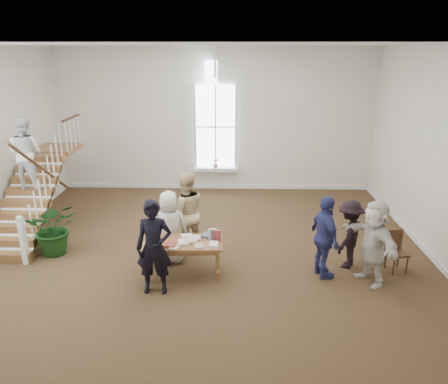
{
  "coord_description": "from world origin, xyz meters",
  "views": [
    {
      "loc": [
        0.64,
        -9.28,
        4.45
      ],
      "look_at": [
        0.38,
        0.4,
        1.23
      ],
      "focal_mm": 35.0,
      "sensor_mm": 36.0,
      "label": 1
    }
  ],
  "objects_px": {
    "police_officer": "(154,247)",
    "woman_cluster_a": "(325,237)",
    "woman_cluster_b": "(349,234)",
    "person_yellow": "(186,213)",
    "elderly_woman": "(170,227)",
    "floor_plant": "(54,228)",
    "library_table": "(184,245)",
    "woman_cluster_c": "(373,242)",
    "side_chair": "(396,249)"
  },
  "relations": [
    {
      "from": "police_officer",
      "to": "woman_cluster_a",
      "type": "xyz_separation_m",
      "value": [
        3.28,
        0.67,
        -0.06
      ]
    },
    {
      "from": "woman_cluster_a",
      "to": "woman_cluster_b",
      "type": "distance_m",
      "value": 0.76
    },
    {
      "from": "person_yellow",
      "to": "woman_cluster_b",
      "type": "distance_m",
      "value": 3.54
    },
    {
      "from": "elderly_woman",
      "to": "woman_cluster_b",
      "type": "relative_size",
      "value": 1.09
    },
    {
      "from": "police_officer",
      "to": "floor_plant",
      "type": "distance_m",
      "value": 3.01
    },
    {
      "from": "library_table",
      "to": "woman_cluster_a",
      "type": "height_order",
      "value": "woman_cluster_a"
    },
    {
      "from": "floor_plant",
      "to": "person_yellow",
      "type": "bearing_deg",
      "value": 3.27
    },
    {
      "from": "police_officer",
      "to": "woman_cluster_b",
      "type": "height_order",
      "value": "police_officer"
    },
    {
      "from": "library_table",
      "to": "police_officer",
      "type": "height_order",
      "value": "police_officer"
    },
    {
      "from": "woman_cluster_b",
      "to": "floor_plant",
      "type": "height_order",
      "value": "woman_cluster_b"
    },
    {
      "from": "library_table",
      "to": "woman_cluster_c",
      "type": "bearing_deg",
      "value": -4.96
    },
    {
      "from": "police_officer",
      "to": "woman_cluster_a",
      "type": "bearing_deg",
      "value": 10.11
    },
    {
      "from": "side_chair",
      "to": "woman_cluster_c",
      "type": "bearing_deg",
      "value": -155.02
    },
    {
      "from": "woman_cluster_b",
      "to": "woman_cluster_c",
      "type": "xyz_separation_m",
      "value": [
        0.3,
        -0.65,
        0.12
      ]
    },
    {
      "from": "library_table",
      "to": "elderly_woman",
      "type": "height_order",
      "value": "elderly_woman"
    },
    {
      "from": "police_officer",
      "to": "elderly_woman",
      "type": "relative_size",
      "value": 1.15
    },
    {
      "from": "elderly_woman",
      "to": "woman_cluster_b",
      "type": "height_order",
      "value": "elderly_woman"
    },
    {
      "from": "library_table",
      "to": "floor_plant",
      "type": "distance_m",
      "value": 3.15
    },
    {
      "from": "library_table",
      "to": "woman_cluster_c",
      "type": "distance_m",
      "value": 3.73
    },
    {
      "from": "person_yellow",
      "to": "side_chair",
      "type": "bearing_deg",
      "value": 156.07
    },
    {
      "from": "woman_cluster_c",
      "to": "side_chair",
      "type": "height_order",
      "value": "woman_cluster_c"
    },
    {
      "from": "woman_cluster_a",
      "to": "woman_cluster_c",
      "type": "distance_m",
      "value": 0.92
    },
    {
      "from": "elderly_woman",
      "to": "side_chair",
      "type": "relative_size",
      "value": 1.85
    },
    {
      "from": "floor_plant",
      "to": "woman_cluster_b",
      "type": "bearing_deg",
      "value": -4.1
    },
    {
      "from": "woman_cluster_a",
      "to": "floor_plant",
      "type": "xyz_separation_m",
      "value": [
        -5.83,
        0.91,
        -0.25
      ]
    },
    {
      "from": "library_table",
      "to": "person_yellow",
      "type": "distance_m",
      "value": 1.14
    },
    {
      "from": "police_officer",
      "to": "woman_cluster_a",
      "type": "relative_size",
      "value": 1.07
    },
    {
      "from": "person_yellow",
      "to": "woman_cluster_a",
      "type": "bearing_deg",
      "value": 145.1
    },
    {
      "from": "woman_cluster_c",
      "to": "side_chair",
      "type": "xyz_separation_m",
      "value": [
        0.66,
        0.53,
        -0.38
      ]
    },
    {
      "from": "woman_cluster_b",
      "to": "woman_cluster_c",
      "type": "relative_size",
      "value": 0.86
    },
    {
      "from": "woman_cluster_b",
      "to": "woman_cluster_c",
      "type": "distance_m",
      "value": 0.73
    },
    {
      "from": "woman_cluster_c",
      "to": "person_yellow",
      "type": "bearing_deg",
      "value": -130.15
    },
    {
      "from": "person_yellow",
      "to": "library_table",
      "type": "bearing_deg",
      "value": 79.06
    },
    {
      "from": "library_table",
      "to": "side_chair",
      "type": "bearing_deg",
      "value": 2.41
    },
    {
      "from": "elderly_woman",
      "to": "woman_cluster_a",
      "type": "distance_m",
      "value": 3.23
    },
    {
      "from": "woman_cluster_a",
      "to": "woman_cluster_c",
      "type": "bearing_deg",
      "value": -118.21
    },
    {
      "from": "woman_cluster_c",
      "to": "woman_cluster_a",
      "type": "bearing_deg",
      "value": -124.0
    },
    {
      "from": "police_officer",
      "to": "elderly_woman",
      "type": "distance_m",
      "value": 1.26
    },
    {
      "from": "side_chair",
      "to": "woman_cluster_a",
      "type": "bearing_deg",
      "value": 178.02
    },
    {
      "from": "police_officer",
      "to": "floor_plant",
      "type": "bearing_deg",
      "value": 146.67
    },
    {
      "from": "woman_cluster_b",
      "to": "woman_cluster_a",
      "type": "bearing_deg",
      "value": -21.31
    },
    {
      "from": "police_officer",
      "to": "side_chair",
      "type": "height_order",
      "value": "police_officer"
    },
    {
      "from": "library_table",
      "to": "elderly_woman",
      "type": "relative_size",
      "value": 1.01
    },
    {
      "from": "woman_cluster_b",
      "to": "floor_plant",
      "type": "xyz_separation_m",
      "value": [
        -6.43,
        0.46,
        -0.12
      ]
    },
    {
      "from": "woman_cluster_a",
      "to": "person_yellow",
      "type": "bearing_deg",
      "value": 53.8
    },
    {
      "from": "police_officer",
      "to": "woman_cluster_c",
      "type": "xyz_separation_m",
      "value": [
        4.18,
        0.47,
        -0.06
      ]
    },
    {
      "from": "floor_plant",
      "to": "woman_cluster_a",
      "type": "bearing_deg",
      "value": -8.89
    },
    {
      "from": "library_table",
      "to": "woman_cluster_a",
      "type": "xyz_separation_m",
      "value": [
        2.82,
        0.02,
        0.2
      ]
    },
    {
      "from": "side_chair",
      "to": "police_officer",
      "type": "bearing_deg",
      "value": 177.7
    },
    {
      "from": "library_table",
      "to": "woman_cluster_c",
      "type": "height_order",
      "value": "woman_cluster_c"
    }
  ]
}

